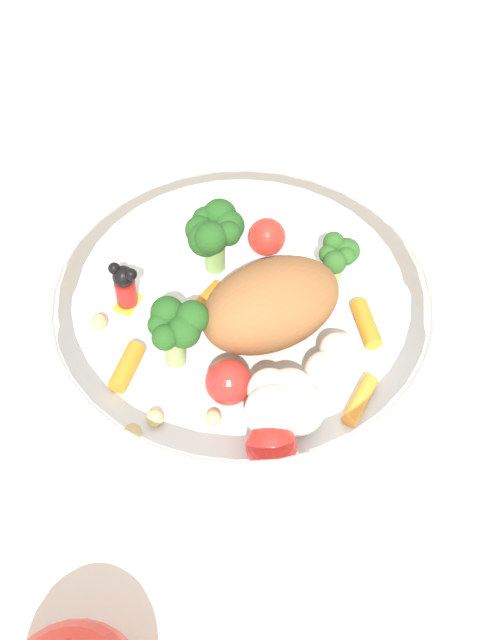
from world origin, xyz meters
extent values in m
plane|color=silver|center=(0.00, 0.00, 0.00)|extent=(2.40, 2.40, 0.00)
cylinder|color=white|center=(0.02, 0.00, 0.01)|extent=(0.23, 0.23, 0.01)
torus|color=white|center=(0.02, 0.00, 0.05)|extent=(0.25, 0.25, 0.01)
ellipsoid|color=#935B33|center=(0.03, 0.01, 0.04)|extent=(0.09, 0.11, 0.06)
cylinder|color=#8EB766|center=(0.04, 0.07, 0.02)|extent=(0.01, 0.01, 0.02)
sphere|color=#2D6023|center=(0.04, 0.07, 0.04)|extent=(0.01, 0.01, 0.01)
sphere|color=#2D6023|center=(0.04, 0.08, 0.03)|extent=(0.02, 0.02, 0.02)
sphere|color=#2D6023|center=(0.03, 0.08, 0.04)|extent=(0.01, 0.01, 0.01)
sphere|color=#2D6023|center=(0.03, 0.07, 0.04)|extent=(0.01, 0.01, 0.01)
sphere|color=#2D6023|center=(0.04, 0.07, 0.04)|extent=(0.02, 0.02, 0.02)
cylinder|color=#8EB766|center=(-0.01, -0.04, 0.02)|extent=(0.01, 0.01, 0.03)
sphere|color=#23561E|center=(0.00, -0.04, 0.04)|extent=(0.02, 0.02, 0.02)
sphere|color=#23561E|center=(0.00, -0.03, 0.05)|extent=(0.02, 0.02, 0.02)
sphere|color=#23561E|center=(-0.01, -0.03, 0.05)|extent=(0.02, 0.02, 0.02)
sphere|color=#23561E|center=(-0.01, -0.04, 0.05)|extent=(0.01, 0.01, 0.01)
sphere|color=#23561E|center=(-0.01, -0.05, 0.05)|extent=(0.02, 0.02, 0.02)
cylinder|color=#7FAD5B|center=(-0.03, 0.04, 0.02)|extent=(0.01, 0.01, 0.02)
sphere|color=#23561E|center=(-0.02, 0.04, 0.05)|extent=(0.02, 0.02, 0.02)
sphere|color=#23561E|center=(-0.03, 0.05, 0.05)|extent=(0.02, 0.02, 0.02)
sphere|color=#23561E|center=(-0.04, 0.05, 0.05)|extent=(0.02, 0.02, 0.02)
sphere|color=#23561E|center=(-0.04, 0.04, 0.04)|extent=(0.02, 0.02, 0.02)
sphere|color=#23561E|center=(-0.04, 0.03, 0.04)|extent=(0.02, 0.02, 0.02)
sphere|color=#23561E|center=(-0.03, 0.03, 0.04)|extent=(0.02, 0.02, 0.02)
sphere|color=#23561E|center=(-0.03, 0.03, 0.05)|extent=(0.02, 0.02, 0.02)
sphere|color=white|center=(0.08, -0.03, 0.03)|extent=(0.03, 0.03, 0.03)
sphere|color=white|center=(0.07, -0.03, 0.03)|extent=(0.03, 0.03, 0.03)
sphere|color=white|center=(0.06, -0.03, 0.03)|extent=(0.03, 0.03, 0.03)
sphere|color=white|center=(0.07, -0.05, 0.03)|extent=(0.03, 0.03, 0.03)
sphere|color=silver|center=(0.08, 0.02, 0.02)|extent=(0.02, 0.02, 0.02)
sphere|color=silver|center=(0.07, 0.02, 0.02)|extent=(0.02, 0.02, 0.02)
sphere|color=silver|center=(0.07, 0.02, 0.03)|extent=(0.02, 0.02, 0.02)
sphere|color=silver|center=(0.08, 0.00, 0.02)|extent=(0.03, 0.03, 0.03)
cube|color=yellow|center=(-0.06, -0.02, 0.01)|extent=(0.02, 0.02, 0.00)
cylinder|color=red|center=(-0.06, -0.02, 0.02)|extent=(0.02, 0.02, 0.02)
sphere|color=black|center=(-0.06, -0.02, 0.04)|extent=(0.01, 0.01, 0.01)
sphere|color=black|center=(-0.05, -0.02, 0.04)|extent=(0.01, 0.01, 0.01)
sphere|color=black|center=(-0.07, -0.02, 0.04)|extent=(0.01, 0.01, 0.01)
cylinder|color=orange|center=(-0.02, 0.01, 0.02)|extent=(0.01, 0.03, 0.01)
cylinder|color=orange|center=(0.10, 0.00, 0.02)|extent=(0.01, 0.03, 0.01)
cylinder|color=orange|center=(-0.03, -0.06, 0.02)|extent=(0.02, 0.03, 0.01)
cylinder|color=orange|center=(0.08, 0.05, 0.02)|extent=(0.03, 0.03, 0.01)
sphere|color=red|center=(0.03, -0.04, 0.02)|extent=(0.03, 0.03, 0.03)
sphere|color=red|center=(-0.01, 0.07, 0.02)|extent=(0.03, 0.03, 0.03)
sphere|color=red|center=(0.08, -0.06, 0.02)|extent=(0.03, 0.03, 0.03)
sphere|color=#D1B775|center=(0.04, -0.06, 0.02)|extent=(0.01, 0.01, 0.01)
sphere|color=#D1B775|center=(0.01, -0.08, 0.02)|extent=(0.01, 0.01, 0.01)
sphere|color=tan|center=(0.01, 0.07, 0.02)|extent=(0.01, 0.01, 0.01)
sphere|color=#D1B775|center=(0.10, -0.05, 0.02)|extent=(0.01, 0.01, 0.01)
sphere|color=#D1B775|center=(0.01, -0.10, 0.02)|extent=(0.01, 0.01, 0.01)
sphere|color=tan|center=(-0.06, -0.05, 0.02)|extent=(0.01, 0.01, 0.01)
camera|label=1|loc=(0.20, -0.27, 0.45)|focal=48.64mm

